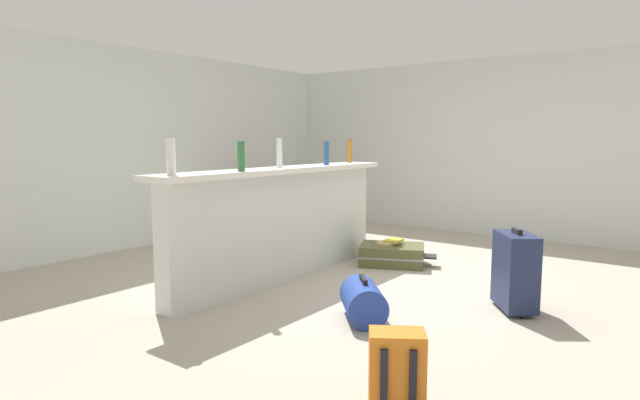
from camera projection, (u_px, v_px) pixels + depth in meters
name	position (u px, v px, depth m)	size (l,w,h in m)	color
ground_plane	(357.00, 278.00, 5.29)	(13.00, 13.00, 0.05)	#ADA393
wall_back	(166.00, 148.00, 6.97)	(6.60, 0.10, 2.50)	silver
wall_right	(453.00, 147.00, 7.74)	(0.10, 6.00, 2.50)	silver
partition_half_wall	(281.00, 226.00, 5.11)	(2.80, 0.20, 1.05)	silver
bar_countertop	(281.00, 170.00, 5.05)	(2.96, 0.40, 0.05)	white
bottle_white	(171.00, 157.00, 4.00)	(0.07, 0.07, 0.28)	silver
bottle_green	(241.00, 156.00, 4.47)	(0.06, 0.06, 0.26)	#2D6B38
bottle_clear	(279.00, 153.00, 5.02)	(0.06, 0.06, 0.28)	silver
bottle_blue	(326.00, 153.00, 5.52)	(0.06, 0.06, 0.25)	#284C89
bottle_amber	(349.00, 151.00, 6.10)	(0.06, 0.06, 0.27)	#9E661E
dining_table	(289.00, 192.00, 7.14)	(1.10, 0.80, 0.74)	#4C331E
dining_chair_near_partition	(323.00, 205.00, 6.79)	(0.47, 0.47, 0.93)	#9E754C
dining_chair_far_side	(264.00, 198.00, 7.54)	(0.43, 0.43, 0.93)	#9E754C
suitcase_flat_olive	(392.00, 255.00, 5.73)	(0.74, 0.89, 0.22)	#51562D
duffel_bag_blue	(363.00, 301.00, 3.97)	(0.56, 0.54, 0.34)	#233D93
backpack_orange	(397.00, 372.00, 2.64)	(0.33, 0.34, 0.42)	orange
suitcase_upright_navy	(515.00, 271.00, 4.17)	(0.50, 0.46, 0.67)	#1E284C
book_stack	(390.00, 242.00, 5.73)	(0.32, 0.23, 0.05)	tan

